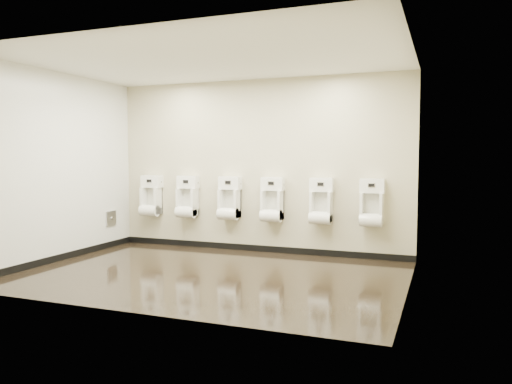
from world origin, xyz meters
TOP-DOWN VIEW (x-y plane):
  - ground at (0.00, 0.00)m, footprint 5.00×3.50m
  - ceiling at (0.00, 0.00)m, footprint 5.00×3.50m
  - back_wall at (0.00, 1.75)m, footprint 5.00×0.02m
  - front_wall at (0.00, -1.75)m, footprint 5.00×0.02m
  - left_wall at (-2.50, 0.00)m, footprint 0.02×3.50m
  - right_wall at (2.50, 0.00)m, footprint 0.02×3.50m
  - tile_overlay_left at (-2.50, 0.00)m, footprint 0.01×3.50m
  - skirting_back at (0.00, 1.74)m, footprint 5.00×0.02m
  - skirting_left at (-2.49, 0.00)m, footprint 0.02×3.50m
  - access_panel at (-2.48, 1.20)m, footprint 0.04×0.25m
  - urinal_0 at (-1.95, 1.63)m, footprint 0.37×0.28m
  - urinal_1 at (-1.23, 1.63)m, footprint 0.37×0.28m
  - urinal_2 at (-0.45, 1.63)m, footprint 0.37×0.28m
  - urinal_3 at (0.30, 1.63)m, footprint 0.37×0.28m
  - urinal_4 at (1.09, 1.63)m, footprint 0.37×0.28m
  - urinal_5 at (1.86, 1.63)m, footprint 0.37×0.28m

SIDE VIEW (x-z plane):
  - ground at x=0.00m, z-range 0.00..0.00m
  - skirting_back at x=0.00m, z-range 0.00..0.10m
  - skirting_left at x=-2.49m, z-range 0.00..0.10m
  - access_panel at x=-2.48m, z-range 0.38..0.62m
  - urinal_0 at x=-1.95m, z-range 0.47..1.16m
  - urinal_1 at x=-1.23m, z-range 0.47..1.16m
  - urinal_2 at x=-0.45m, z-range 0.47..1.16m
  - urinal_3 at x=0.30m, z-range 0.47..1.16m
  - urinal_4 at x=1.09m, z-range 0.47..1.16m
  - urinal_5 at x=1.86m, z-range 0.47..1.16m
  - back_wall at x=0.00m, z-range 0.00..2.80m
  - front_wall at x=0.00m, z-range 0.00..2.80m
  - left_wall at x=-2.50m, z-range 0.00..2.80m
  - right_wall at x=2.50m, z-range 0.00..2.80m
  - tile_overlay_left at x=-2.50m, z-range 0.00..2.80m
  - ceiling at x=0.00m, z-range 2.80..2.80m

